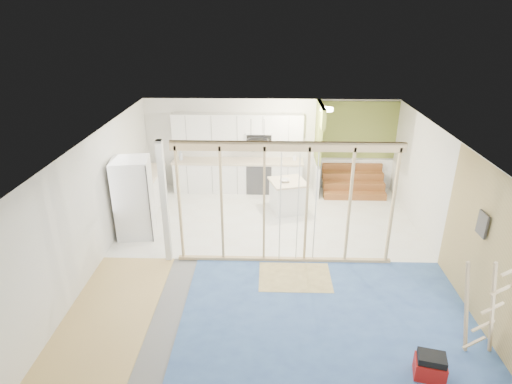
{
  "coord_description": "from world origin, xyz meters",
  "views": [
    {
      "loc": [
        -0.06,
        -7.64,
        4.87
      ],
      "look_at": [
        -0.3,
        0.6,
        1.31
      ],
      "focal_mm": 30.0,
      "sensor_mm": 36.0,
      "label": 1
    }
  ],
  "objects_px": {
    "island": "(288,196)",
    "ladder": "(483,309)",
    "fridge": "(134,198)",
    "toolbox": "(430,367)"
  },
  "relations": [
    {
      "from": "fridge",
      "to": "ladder",
      "type": "height_order",
      "value": "fridge"
    },
    {
      "from": "island",
      "to": "toolbox",
      "type": "xyz_separation_m",
      "value": [
        1.82,
        -5.4,
        -0.23
      ]
    },
    {
      "from": "fridge",
      "to": "island",
      "type": "height_order",
      "value": "fridge"
    },
    {
      "from": "fridge",
      "to": "ladder",
      "type": "distance_m",
      "value": 7.1
    },
    {
      "from": "toolbox",
      "to": "ladder",
      "type": "distance_m",
      "value": 1.14
    },
    {
      "from": "toolbox",
      "to": "ladder",
      "type": "height_order",
      "value": "ladder"
    },
    {
      "from": "fridge",
      "to": "toolbox",
      "type": "relative_size",
      "value": 3.82
    },
    {
      "from": "island",
      "to": "ladder",
      "type": "xyz_separation_m",
      "value": [
        2.62,
        -4.95,
        0.44
      ]
    },
    {
      "from": "fridge",
      "to": "island",
      "type": "xyz_separation_m",
      "value": [
        3.52,
        1.37,
        -0.51
      ]
    },
    {
      "from": "ladder",
      "to": "fridge",
      "type": "bearing_deg",
      "value": 128.5
    }
  ]
}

